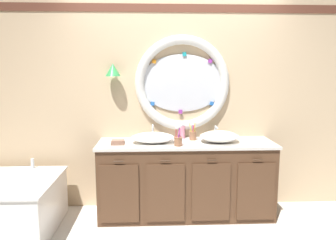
% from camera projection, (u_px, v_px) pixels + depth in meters
% --- Properties ---
extents(ground_plane, '(14.00, 14.00, 0.00)m').
position_uv_depth(ground_plane, '(177.00, 225.00, 3.49)').
color(ground_plane, silver).
extents(back_wall_assembly, '(6.40, 0.26, 2.60)m').
position_uv_depth(back_wall_assembly, '(174.00, 97.00, 3.87)').
color(back_wall_assembly, '#D6B78E').
rests_on(back_wall_assembly, ground_plane).
extents(vanity_counter, '(1.94, 0.61, 0.84)m').
position_uv_depth(vanity_counter, '(186.00, 178.00, 3.69)').
color(vanity_counter, brown).
rests_on(vanity_counter, ground_plane).
extents(sink_basin_left, '(0.47, 0.47, 0.12)m').
position_uv_depth(sink_basin_left, '(153.00, 138.00, 3.58)').
color(sink_basin_left, white).
rests_on(sink_basin_left, vanity_counter).
extents(sink_basin_right, '(0.43, 0.43, 0.13)m').
position_uv_depth(sink_basin_right, '(219.00, 136.00, 3.61)').
color(sink_basin_right, white).
rests_on(sink_basin_right, vanity_counter).
extents(faucet_set_left, '(0.21, 0.14, 0.17)m').
position_uv_depth(faucet_set_left, '(153.00, 133.00, 3.80)').
color(faucet_set_left, silver).
rests_on(faucet_set_left, vanity_counter).
extents(faucet_set_right, '(0.21, 0.14, 0.15)m').
position_uv_depth(faucet_set_right, '(216.00, 133.00, 3.84)').
color(faucet_set_right, silver).
rests_on(faucet_set_right, vanity_counter).
extents(toothbrush_holder_left, '(0.09, 0.09, 0.22)m').
position_uv_depth(toothbrush_holder_left, '(178.00, 141.00, 3.44)').
color(toothbrush_holder_left, '#996647').
rests_on(toothbrush_holder_left, vanity_counter).
extents(toothbrush_holder_right, '(0.09, 0.09, 0.22)m').
position_uv_depth(toothbrush_holder_right, '(193.00, 135.00, 3.73)').
color(toothbrush_holder_right, '#996647').
rests_on(toothbrush_holder_right, vanity_counter).
extents(soap_dispenser, '(0.07, 0.07, 0.18)m').
position_uv_depth(soap_dispenser, '(182.00, 132.00, 3.81)').
color(soap_dispenser, pink).
rests_on(soap_dispenser, vanity_counter).
extents(folded_hand_towel, '(0.14, 0.11, 0.05)m').
position_uv_depth(folded_hand_towel, '(118.00, 142.00, 3.50)').
color(folded_hand_towel, '#936B56').
rests_on(folded_hand_towel, vanity_counter).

